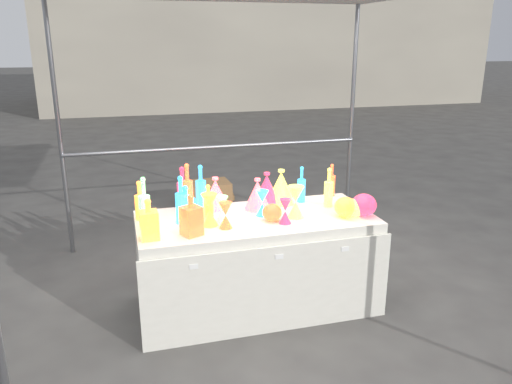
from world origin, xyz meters
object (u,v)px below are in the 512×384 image
object	(u,v)px
decanter_0	(149,219)
globe_0	(345,208)
display_table	(256,262)
hourglass_0	(226,215)
lampshade_0	(216,193)
bottle_0	(140,200)
cardboard_box_closed	(209,197)

from	to	relation	value
decanter_0	globe_0	xyz separation A→B (m)	(1.47, 0.05, -0.07)
globe_0	display_table	bearing A→B (deg)	166.06
hourglass_0	lampshade_0	bearing A→B (deg)	88.11
display_table	decanter_0	distance (m)	0.99
hourglass_0	lampshade_0	distance (m)	0.45
bottle_0	globe_0	bearing A→B (deg)	-13.23
globe_0	lampshade_0	distance (m)	1.02
bottle_0	decanter_0	bearing A→B (deg)	-84.68
globe_0	lampshade_0	size ratio (longest dim) A/B	0.66
display_table	decanter_0	size ratio (longest dim) A/B	6.42
display_table	bottle_0	bearing A→B (deg)	167.32
globe_0	bottle_0	bearing A→B (deg)	166.77
decanter_0	hourglass_0	distance (m)	0.55
globe_0	decanter_0	bearing A→B (deg)	-177.90
cardboard_box_closed	bottle_0	bearing A→B (deg)	-115.15
display_table	decanter_0	xyz separation A→B (m)	(-0.81, -0.22, 0.52)
display_table	bottle_0	xyz separation A→B (m)	(-0.85, 0.19, 0.53)
bottle_0	lampshade_0	distance (m)	0.60
cardboard_box_closed	lampshade_0	world-z (taller)	lampshade_0
display_table	globe_0	world-z (taller)	globe_0
decanter_0	hourglass_0	size ratio (longest dim) A/B	1.48
decanter_0	lampshade_0	distance (m)	0.75
display_table	lampshade_0	xyz separation A→B (m)	(-0.26, 0.29, 0.51)
cardboard_box_closed	decanter_0	size ratio (longest dim) A/B	1.79
hourglass_0	cardboard_box_closed	bearing A→B (deg)	82.79
display_table	hourglass_0	xyz separation A→B (m)	(-0.27, -0.16, 0.47)
globe_0	hourglass_0	bearing A→B (deg)	179.57
lampshade_0	cardboard_box_closed	bearing A→B (deg)	71.13
cardboard_box_closed	bottle_0	world-z (taller)	bottle_0
hourglass_0	globe_0	bearing A→B (deg)	-0.43
lampshade_0	decanter_0	bearing A→B (deg)	-148.12
display_table	bottle_0	size ratio (longest dim) A/B	6.09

